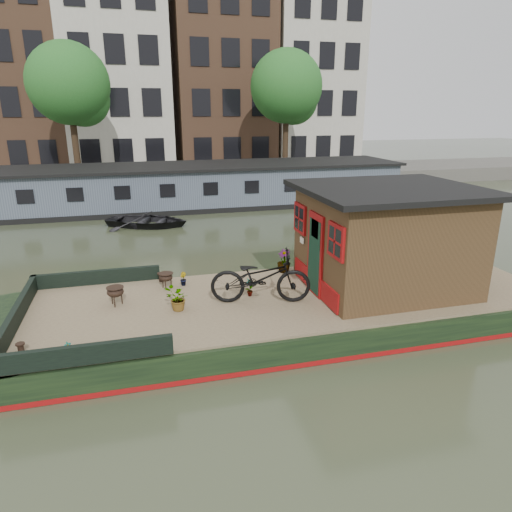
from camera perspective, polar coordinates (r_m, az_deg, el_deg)
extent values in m
plane|color=#2D3320|center=(10.90, 5.03, -8.01)|extent=(120.00, 120.00, 0.00)
cube|color=black|center=(10.78, 5.07, -6.57)|extent=(12.00, 4.00, 0.60)
cylinder|color=black|center=(10.54, -27.83, -9.31)|extent=(4.00, 4.00, 0.60)
cube|color=maroon|center=(10.88, 5.03, -7.72)|extent=(12.02, 4.02, 0.10)
cube|color=olive|center=(10.65, 5.12, -4.98)|extent=(11.80, 3.80, 0.05)
cube|color=black|center=(10.31, -27.81, -6.68)|extent=(0.12, 4.00, 0.35)
cube|color=black|center=(11.84, -19.24, -2.51)|extent=(3.00, 0.12, 0.35)
cube|color=black|center=(8.34, -20.86, -11.45)|extent=(3.00, 0.12, 0.35)
cube|color=#2F2112|center=(11.18, 15.96, 1.89)|extent=(3.50, 3.00, 2.30)
cube|color=black|center=(10.92, 16.50, 8.00)|extent=(4.00, 3.50, 0.12)
cube|color=maroon|center=(10.46, 7.43, 0.21)|extent=(0.06, 0.80, 1.90)
cube|color=black|center=(10.46, 7.31, -0.06)|extent=(0.04, 0.64, 1.70)
cube|color=maroon|center=(9.36, 9.98, 1.83)|extent=(0.06, 0.72, 0.72)
cube|color=maroon|center=(11.24, 5.54, 4.69)|extent=(0.06, 0.72, 0.72)
imported|color=black|center=(10.01, 0.58, -2.69)|extent=(2.32, 1.25, 1.16)
imported|color=brown|center=(10.46, -0.78, -3.95)|extent=(0.26, 0.26, 0.42)
imported|color=brown|center=(11.25, -9.12, -2.83)|extent=(0.19, 0.21, 0.33)
imported|color=#A4452F|center=(9.83, -9.79, -5.31)|extent=(0.64, 0.63, 0.54)
imported|color=brown|center=(11.98, 3.51, -0.59)|extent=(0.48, 0.48, 0.62)
imported|color=#9D482E|center=(8.70, -22.40, -10.70)|extent=(0.16, 0.16, 0.26)
cylinder|color=black|center=(11.61, -11.73, -2.60)|extent=(0.19, 0.19, 0.22)
cylinder|color=black|center=(9.18, -27.34, -10.16)|extent=(0.16, 0.16, 0.18)
imported|color=black|center=(19.98, -13.42, 4.67)|extent=(4.16, 3.65, 0.72)
cube|color=#4C5666|center=(23.75, -6.49, 8.65)|extent=(20.00, 4.00, 2.00)
cube|color=black|center=(23.61, -6.58, 11.17)|extent=(20.40, 4.40, 0.12)
cube|color=black|center=(23.90, -6.41, 6.57)|extent=(20.00, 4.05, 0.24)
cube|color=#47443F|center=(30.21, -8.34, 9.47)|extent=(60.00, 6.00, 0.90)
cube|color=brown|center=(37.48, -27.55, 20.18)|extent=(6.00, 8.00, 15.00)
cube|color=#B7B2A3|center=(36.87, -17.06, 22.57)|extent=(7.00, 8.00, 16.50)
cube|color=brown|center=(37.47, -4.53, 22.38)|extent=(7.00, 8.00, 15.50)
cube|color=#B7B2A3|center=(39.39, 6.35, 22.47)|extent=(6.50, 8.00, 16.00)
cylinder|color=#332316|center=(28.43, -21.64, 12.91)|extent=(0.36, 0.36, 4.00)
sphere|color=#1C4E1A|center=(28.40, -22.41, 19.32)|extent=(4.40, 4.40, 4.40)
sphere|color=#1C4E1A|center=(28.62, -20.90, 17.85)|extent=(3.00, 3.00, 3.00)
cylinder|color=#332316|center=(29.79, 3.70, 14.25)|extent=(0.36, 0.36, 4.00)
sphere|color=#1C4E1A|center=(29.77, 3.82, 20.41)|extent=(4.40, 4.40, 4.40)
sphere|color=#1C4E1A|center=(30.22, 4.74, 18.83)|extent=(3.00, 3.00, 3.00)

